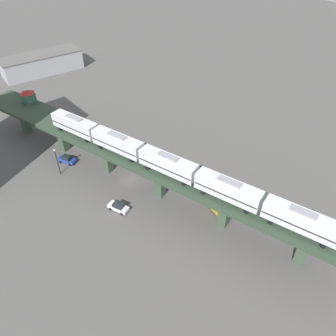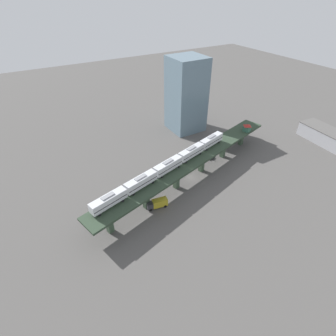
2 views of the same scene
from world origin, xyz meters
The scene contains 9 objects.
ground_plane centered at (0.00, 0.00, 0.00)m, with size 400.00×400.00×0.00m, color #514F4C.
elevated_viaduct centered at (0.05, -0.18, 7.09)m, with size 32.29×90.97×8.28m.
subway_train centered at (1.67, -11.44, 10.82)m, with size 19.11×60.94×4.45m.
signal_hut centered at (-7.02, 34.88, 10.08)m, with size 3.95×3.95×3.40m.
street_car_blue centered at (-7.75, 15.32, 0.94)m, with size 3.60×4.74×1.89m.
street_car_white centered at (-7.18, -6.15, 0.94)m, with size 3.22×4.75×1.89m.
delivery_truck centered at (8.10, -19.41, 1.76)m, with size 3.42×7.48×3.20m.
street_lamp centered at (-11.02, 12.49, 4.11)m, with size 0.44×0.44×6.94m.
warehouse_building centered at (11.20, 71.30, 3.41)m, with size 29.30×12.50×6.80m.
Camera 1 is at (-29.95, -48.48, 49.36)m, focal length 35.00 mm.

